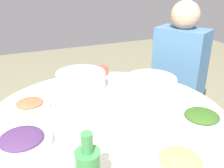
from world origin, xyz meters
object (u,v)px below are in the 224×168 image
at_px(dish_eggplant, 22,140).
at_px(dish_greens, 202,117).
at_px(tea_cup_far, 102,70).
at_px(stool_for_diner_right, 172,131).
at_px(round_dining_table, 107,136).
at_px(dish_tofu_braise, 30,104).
at_px(soup_bowl, 151,82).
at_px(diner_right, 180,65).
at_px(rice_bowl, 81,80).
at_px(dish_shrimp, 180,161).

relative_size(dish_eggplant, dish_greens, 1.19).
relative_size(dish_eggplant, tea_cup_far, 2.96).
xyz_separation_m(dish_eggplant, stool_for_diner_right, (1.11, 0.48, -0.55)).
relative_size(round_dining_table, stool_for_diner_right, 2.44).
distance_m(dish_eggplant, dish_tofu_braise, 0.31).
height_order(soup_bowl, diner_right, diner_right).
xyz_separation_m(dish_tofu_braise, stool_for_diner_right, (1.04, 0.17, -0.55)).
bearing_deg(dish_greens, dish_eggplant, 169.53).
height_order(round_dining_table, rice_bowl, rice_bowl).
bearing_deg(rice_bowl, dish_eggplant, -130.56).
xyz_separation_m(soup_bowl, tea_cup_far, (-0.19, 0.30, -0.00)).
distance_m(stool_for_diner_right, diner_right, 0.55).
height_order(round_dining_table, dish_greens, dish_greens).
height_order(dish_shrimp, stool_for_diner_right, dish_shrimp).
relative_size(dish_tofu_braise, diner_right, 0.26).
bearing_deg(dish_shrimp, soup_bowl, 67.36).
relative_size(round_dining_table, soup_bowl, 3.54).
bearing_deg(stool_for_diner_right, dish_shrimp, -127.10).
height_order(round_dining_table, soup_bowl, soup_bowl).
height_order(soup_bowl, dish_shrimp, soup_bowl).
xyz_separation_m(dish_tofu_braise, tea_cup_far, (0.50, 0.28, 0.01)).
xyz_separation_m(soup_bowl, stool_for_diner_right, (0.36, 0.20, -0.56)).
distance_m(rice_bowl, diner_right, 0.74).
bearing_deg(dish_tofu_braise, tea_cup_far, 29.00).
distance_m(dish_shrimp, dish_tofu_braise, 0.77).
height_order(rice_bowl, stool_for_diner_right, rice_bowl).
bearing_deg(diner_right, stool_for_diner_right, 0.00).
distance_m(dish_eggplant, stool_for_diner_right, 1.32).
distance_m(rice_bowl, dish_greens, 0.69).
bearing_deg(soup_bowl, round_dining_table, -151.54).
bearing_deg(round_dining_table, dish_shrimp, -76.49).
bearing_deg(dish_greens, diner_right, 60.60).
bearing_deg(soup_bowl, stool_for_diner_right, 28.86).
distance_m(dish_tofu_braise, stool_for_diner_right, 1.19).
relative_size(soup_bowl, stool_for_diner_right, 0.69).
distance_m(round_dining_table, dish_shrimp, 0.46).
distance_m(soup_bowl, dish_greens, 0.42).
bearing_deg(rice_bowl, dish_greens, -55.77).
bearing_deg(diner_right, soup_bowl, -151.14).
relative_size(round_dining_table, dish_eggplant, 4.93).
bearing_deg(soup_bowl, dish_shrimp, -112.64).
relative_size(dish_tofu_braise, stool_for_diner_right, 0.43).
height_order(dish_shrimp, dish_greens, dish_greens).
distance_m(dish_shrimp, stool_for_diner_right, 1.15).
bearing_deg(stool_for_diner_right, tea_cup_far, 168.91).
relative_size(round_dining_table, dish_tofu_braise, 5.71).
distance_m(dish_shrimp, diner_right, 1.02).
distance_m(soup_bowl, dish_eggplant, 0.80).
relative_size(soup_bowl, dish_shrimp, 1.67).
relative_size(tea_cup_far, diner_right, 0.10).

